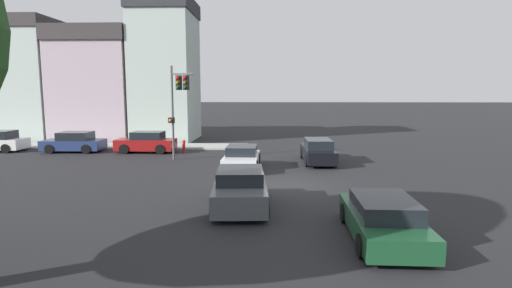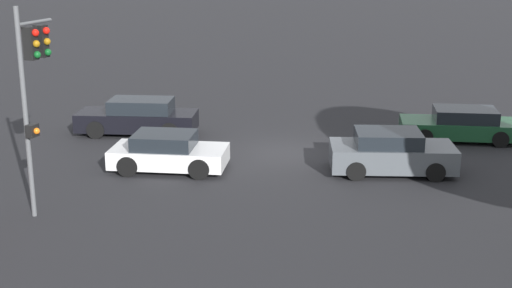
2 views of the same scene
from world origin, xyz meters
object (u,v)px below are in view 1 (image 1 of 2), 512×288
Objects in this scene: crossing_car_2 at (318,151)px; fire_hydrant at (184,146)px; crossing_car_1 at (240,190)px; crossing_car_3 at (242,158)px; parked_car_1 at (74,142)px; crossing_car_0 at (383,219)px; traffic_signal at (178,95)px; parked_car_0 at (146,143)px.

crossing_car_2 is 5.24× the size of fire_hydrant.
crossing_car_1 reaches higher than crossing_car_3.
crossing_car_3 is 13.92m from parked_car_1.
fire_hydrant is at bearing -140.91° from crossing_car_3.
crossing_car_1 is 14.36m from fire_hydrant.
crossing_car_1 is 4.62× the size of fire_hydrant.
crossing_car_0 is 12.87m from crossing_car_2.
traffic_signal is at bearing 85.53° from crossing_car_2.
fire_hydrant is (16.51, 9.46, -0.12)m from crossing_car_0.
traffic_signal reaches higher than crossing_car_2.
parked_car_1 reaches higher than fire_hydrant.
parked_car_0 is (3.68, 11.77, 0.01)m from crossing_car_2.
crossing_car_2 is 1.22× the size of crossing_car_3.
crossing_car_2 is at bearing 100.42° from traffic_signal.
parked_car_1 is (3.77, 17.07, -0.02)m from crossing_car_2.
crossing_car_3 is 4.29× the size of fire_hydrant.
parked_car_0 is at bearing 177.67° from parked_car_1.
crossing_car_0 is 5.39m from crossing_car_1.
crossing_car_3 is (-2.23, 4.51, -0.08)m from crossing_car_2.
parked_car_1 is (13.56, 13.04, -0.01)m from crossing_car_1.
crossing_car_3 is (7.57, 0.48, -0.07)m from crossing_car_1.
fire_hydrant is (3.65, 9.07, -0.21)m from crossing_car_2.
crossing_car_1 is 0.88× the size of crossing_car_2.
crossing_car_3 is at bearing -142.21° from fire_hydrant.
parked_car_0 is (3.15, 3.11, -3.38)m from traffic_signal.
crossing_car_1 is (3.07, 4.43, 0.08)m from crossing_car_0.
traffic_signal is 5.57m from parked_car_0.
crossing_car_2 is 1.16× the size of parked_car_0.
crossing_car_0 is at bearing 51.92° from crossing_car_1.
fire_hydrant is (-0.03, -2.71, -0.22)m from parked_car_0.
crossing_car_2 is at bearing 3.19° from crossing_car_0.
crossing_car_1 is at bearing 38.07° from traffic_signal.
crossing_car_1 is at bearing -159.46° from fire_hydrant.
crossing_car_1 is (-10.32, -4.63, -3.40)m from traffic_signal.
traffic_signal is 1.50× the size of crossing_car_3.
crossing_car_1 is 1.08× the size of crossing_car_3.
parked_car_0 is at bearing 37.77° from crossing_car_0.
traffic_signal reaches higher than parked_car_0.
parked_car_0 is (16.54, 12.17, 0.10)m from crossing_car_0.
fire_hydrant is (-0.12, -8.00, -0.20)m from parked_car_1.
crossing_car_0 is at bearing 135.07° from parked_car_1.
parked_car_0 is at bearing -127.81° from crossing_car_3.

